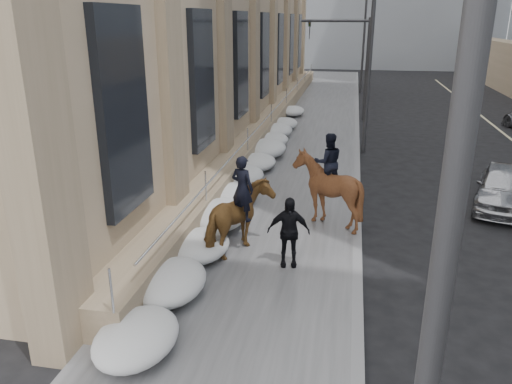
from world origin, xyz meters
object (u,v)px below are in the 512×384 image
mounted_horse_left (239,217)px  pedestrian (288,232)px  mounted_horse_right (327,186)px  car_silver (504,187)px

mounted_horse_left → pedestrian: bearing=-176.8°
pedestrian → mounted_horse_right: bearing=66.8°
mounted_horse_right → car_silver: bearing=-170.6°
mounted_horse_left → mounted_horse_right: 3.22m
mounted_horse_right → car_silver: 6.34m
pedestrian → car_silver: size_ratio=0.43×
mounted_horse_right → pedestrian: bearing=58.7°
pedestrian → car_silver: bearing=32.8°
car_silver → mounted_horse_left: bearing=-129.8°
car_silver → mounted_horse_right: bearing=-137.5°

